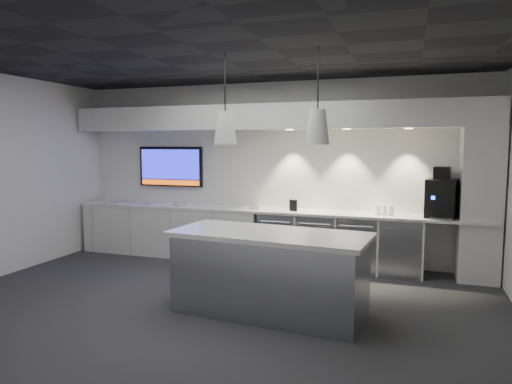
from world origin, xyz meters
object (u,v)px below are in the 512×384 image
(wall_tv, at_px, (171,167))
(coffee_machine, at_px, (441,197))
(bin, at_px, (184,283))
(island, at_px, (269,273))

(wall_tv, distance_m, coffee_machine, 4.60)
(bin, height_order, coffee_machine, coffee_machine)
(wall_tv, xyz_separation_m, island, (2.63, -2.45, -1.08))
(bin, bearing_deg, island, -3.70)
(island, bearing_deg, wall_tv, 142.48)
(bin, bearing_deg, coffee_machine, 34.49)
(island, bearing_deg, coffee_machine, 53.89)
(wall_tv, distance_m, island, 3.75)
(wall_tv, bearing_deg, island, -42.92)
(bin, distance_m, coffee_machine, 3.88)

